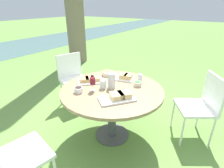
{
  "coord_description": "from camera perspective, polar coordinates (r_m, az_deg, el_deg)",
  "views": [
    {
      "loc": [
        -1.61,
        -1.06,
        1.66
      ],
      "look_at": [
        0.0,
        0.0,
        0.78
      ],
      "focal_mm": 28.0,
      "sensor_mm": 36.0,
      "label": 1
    }
  ],
  "objects": [
    {
      "name": "chair_near_left",
      "position": [
        3.15,
        -12.67,
        2.73
      ],
      "size": [
        0.56,
        0.55,
        0.89
      ],
      "color": "white",
      "rests_on": "ground_plane"
    },
    {
      "name": "wine_glass",
      "position": [
        2.06,
        -6.34,
        0.82
      ],
      "size": [
        0.06,
        0.06,
        0.17
      ],
      "color": "silver",
      "rests_on": "dining_table"
    },
    {
      "name": "ground_plane",
      "position": [
        2.55,
        -0.0,
        -16.21
      ],
      "size": [
        40.0,
        40.0,
        0.0
      ],
      "primitive_type": "plane",
      "color": "#668E42"
    },
    {
      "name": "bowl_olives",
      "position": [
        2.08,
        -10.87,
        -1.78
      ],
      "size": [
        0.1,
        0.1,
        0.06
      ],
      "color": "white",
      "rests_on": "dining_table"
    },
    {
      "name": "platter_sandwich_side",
      "position": [
        2.4,
        4.18,
        2.21
      ],
      "size": [
        0.24,
        0.32,
        0.08
      ],
      "color": "white",
      "rests_on": "dining_table"
    },
    {
      "name": "water_pitcher",
      "position": [
        2.13,
        -0.12,
        1.15
      ],
      "size": [
        0.1,
        0.09,
        0.19
      ],
      "color": "silver",
      "rests_on": "dining_table"
    },
    {
      "name": "dining_table",
      "position": [
        2.19,
        -0.0,
        -3.78
      ],
      "size": [
        1.26,
        1.26,
        0.72
      ],
      "color": "#4C4C51",
      "rests_on": "ground_plane"
    },
    {
      "name": "platter_charcuterie",
      "position": [
        1.89,
        2.32,
        -4.21
      ],
      "size": [
        0.43,
        0.4,
        0.08
      ],
      "color": "white",
      "rests_on": "dining_table"
    },
    {
      "name": "cup_water_far",
      "position": [
        2.35,
        9.09,
        2.01
      ],
      "size": [
        0.06,
        0.06,
        0.1
      ],
      "color": "silver",
      "rests_on": "dining_table"
    },
    {
      "name": "chair_near_right",
      "position": [
        1.79,
        -30.25,
        -19.17
      ],
      "size": [
        0.5,
        0.52,
        0.89
      ],
      "color": "white",
      "rests_on": "ground_plane"
    },
    {
      "name": "bowl_salad",
      "position": [
        2.22,
        8.34,
        0.13
      ],
      "size": [
        0.1,
        0.1,
        0.06
      ],
      "color": "beige",
      "rests_on": "dining_table"
    },
    {
      "name": "cup_water_near",
      "position": [
        2.14,
        -2.94,
        -0.04
      ],
      "size": [
        0.07,
        0.07,
        0.11
      ],
      "color": "silver",
      "rests_on": "dining_table"
    },
    {
      "name": "chair_far_back",
      "position": [
        2.5,
        27.3,
        -5.51
      ],
      "size": [
        0.6,
        0.59,
        0.89
      ],
      "color": "white",
      "rests_on": "ground_plane"
    },
    {
      "name": "platter_bread_main",
      "position": [
        2.33,
        -7.21,
        1.36
      ],
      "size": [
        0.38,
        0.38,
        0.06
      ],
      "color": "white",
      "rests_on": "dining_table"
    },
    {
      "name": "bowl_fries",
      "position": [
        2.54,
        -1.54,
        3.58
      ],
      "size": [
        0.16,
        0.16,
        0.06
      ],
      "color": "beige",
      "rests_on": "dining_table"
    }
  ]
}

